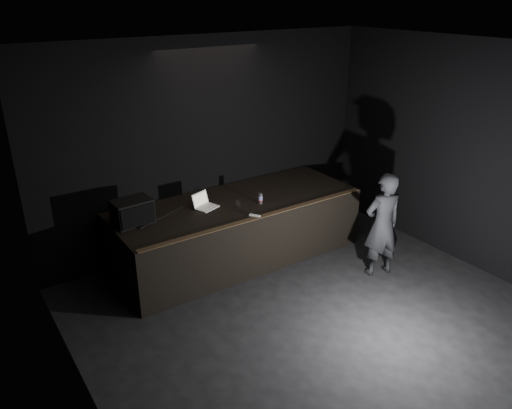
{
  "coord_description": "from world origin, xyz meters",
  "views": [
    {
      "loc": [
        -3.84,
        -3.53,
        4.12
      ],
      "look_at": [
        0.09,
        2.3,
        1.07
      ],
      "focal_mm": 35.0,
      "sensor_mm": 36.0,
      "label": 1
    }
  ],
  "objects": [
    {
      "name": "beer_can",
      "position": [
        0.27,
        2.45,
        1.09
      ],
      "size": [
        0.07,
        0.07,
        0.17
      ],
      "color": "silver",
      "rests_on": "stage_riser"
    },
    {
      "name": "room_walls",
      "position": [
        0.0,
        0.0,
        2.02
      ],
      "size": [
        6.1,
        7.1,
        3.52
      ],
      "color": "black",
      "rests_on": "ground"
    },
    {
      "name": "laptop",
      "position": [
        -0.54,
        2.8,
        1.06
      ],
      "size": [
        0.41,
        0.39,
        0.23
      ],
      "rotation": [
        0.0,
        0.0,
        0.35
      ],
      "color": "white",
      "rests_on": "stage_riser"
    },
    {
      "name": "stage_monitor",
      "position": [
        -1.67,
        2.87,
        1.18
      ],
      "size": [
        0.56,
        0.43,
        0.36
      ],
      "rotation": [
        0.0,
        0.0,
        0.06
      ],
      "color": "black",
      "rests_on": "stage_riser"
    },
    {
      "name": "wii_remote",
      "position": [
        -0.09,
        2.08,
        1.02
      ],
      "size": [
        0.12,
        0.16,
        0.03
      ],
      "primitive_type": "cube",
      "rotation": [
        0.0,
        0.0,
        0.57
      ],
      "color": "white",
      "rests_on": "stage_riser"
    },
    {
      "name": "stage_riser",
      "position": [
        0.0,
        2.73,
        0.5
      ],
      "size": [
        4.0,
        1.5,
        1.0
      ],
      "primitive_type": "cube",
      "color": "black",
      "rests_on": "ground"
    },
    {
      "name": "plastic_cup",
      "position": [
        -0.09,
        2.53,
        1.05
      ],
      "size": [
        0.08,
        0.08,
        0.1
      ],
      "primitive_type": "cylinder",
      "color": "white",
      "rests_on": "stage_riser"
    },
    {
      "name": "riser_lip",
      "position": [
        0.0,
        2.02,
        1.01
      ],
      "size": [
        3.92,
        0.1,
        0.01
      ],
      "primitive_type": "cube",
      "color": "brown",
      "rests_on": "stage_riser"
    },
    {
      "name": "person",
      "position": [
        1.56,
        1.05,
        0.83
      ],
      "size": [
        0.68,
        0.53,
        1.66
      ],
      "primitive_type": "imported",
      "rotation": [
        0.0,
        0.0,
        2.91
      ],
      "color": "black",
      "rests_on": "ground"
    },
    {
      "name": "cable",
      "position": [
        -1.26,
        2.81,
        1.01
      ],
      "size": [
        0.84,
        0.38,
        0.02
      ],
      "primitive_type": "cylinder",
      "rotation": [
        0.0,
        1.57,
        0.41
      ],
      "color": "black",
      "rests_on": "stage_riser"
    },
    {
      "name": "ground",
      "position": [
        0.0,
        0.0,
        0.0
      ],
      "size": [
        7.0,
        7.0,
        0.0
      ],
      "primitive_type": "plane",
      "color": "black",
      "rests_on": "ground"
    }
  ]
}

